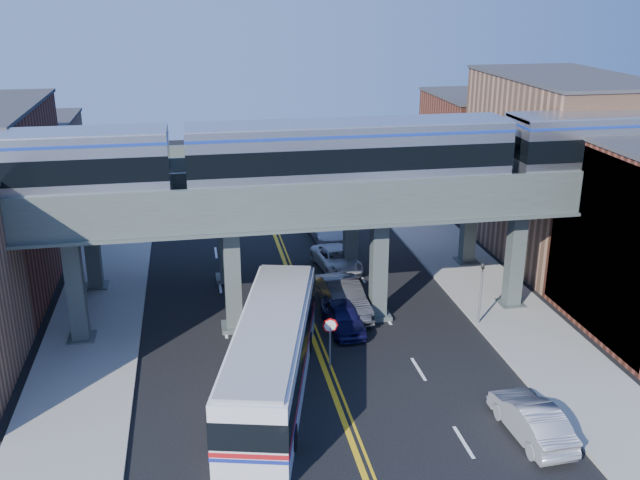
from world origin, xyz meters
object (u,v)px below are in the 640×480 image
object	(u,v)px
car_lane_d	(328,228)
car_parked_curb	(531,419)
traffic_signal	(481,287)
car_lane_c	(337,259)
transit_train	(349,154)
transit_bus	(272,357)
stop_sign	(330,335)
car_lane_b	(344,297)
car_lane_a	(343,316)

from	to	relation	value
car_lane_d	car_parked_curb	xyz separation A→B (m)	(3.62, -25.43, -0.08)
car_lane_d	traffic_signal	bearing A→B (deg)	-72.49
car_lane_c	car_lane_d	xyz separation A→B (m)	(0.53, 5.88, 0.18)
transit_train	transit_bus	bearing A→B (deg)	-126.57
car_lane_d	stop_sign	bearing A→B (deg)	-102.65
car_lane_b	car_parked_curb	world-z (taller)	car_lane_b
transit_bus	car_lane_d	bearing A→B (deg)	-3.92
car_lane_a	transit_train	bearing A→B (deg)	64.29
transit_train	car_lane_c	xyz separation A→B (m)	(0.95, 7.50, -8.74)
stop_sign	car_lane_c	xyz separation A→B (m)	(2.90, 12.50, -1.06)
transit_train	stop_sign	xyz separation A→B (m)	(-1.96, -5.00, -7.68)
stop_sign	transit_train	bearing A→B (deg)	68.64
traffic_signal	car_lane_b	size ratio (longest dim) A/B	0.73
traffic_signal	transit_bus	size ratio (longest dim) A/B	0.30
car_lane_a	car_lane_b	bearing A→B (deg)	74.49
stop_sign	transit_bus	distance (m)	3.49
car_lane_a	car_lane_d	world-z (taller)	car_lane_d
car_lane_c	traffic_signal	bearing A→B (deg)	-65.47
car_lane_a	car_lane_b	distance (m)	2.13
transit_bus	car_lane_d	size ratio (longest dim) A/B	2.30
car_parked_curb	transit_train	bearing A→B (deg)	-70.11
transit_train	stop_sign	bearing A→B (deg)	-111.36
stop_sign	car_lane_c	distance (m)	12.87
traffic_signal	car_lane_b	bearing A→B (deg)	156.71
transit_train	traffic_signal	xyz separation A→B (m)	(6.94, -2.00, -7.14)
car_parked_curb	car_lane_b	bearing A→B (deg)	-71.70
stop_sign	car_lane_a	world-z (taller)	stop_sign
stop_sign	car_lane_a	bearing A→B (deg)	69.02
stop_sign	car_lane_b	bearing A→B (deg)	71.87
car_lane_a	traffic_signal	bearing A→B (deg)	-10.03
car_lane_d	car_parked_curb	bearing A→B (deg)	-83.95
transit_train	traffic_signal	bearing A→B (deg)	-16.07
transit_train	transit_bus	xyz separation A→B (m)	(-4.99, -6.73, -7.65)
car_lane_a	transit_bus	bearing A→B (deg)	-131.80
traffic_signal	car_lane_c	xyz separation A→B (m)	(-6.00, 9.50, -1.60)
transit_train	traffic_signal	size ratio (longest dim) A/B	12.55
transit_bus	car_lane_c	size ratio (longest dim) A/B	2.75
stop_sign	car_parked_curb	world-z (taller)	stop_sign
transit_train	transit_bus	world-z (taller)	transit_train
transit_train	car_lane_d	bearing A→B (deg)	83.67
transit_bus	car_lane_c	distance (m)	15.45
transit_train	car_lane_a	world-z (taller)	transit_train
car_lane_a	car_parked_curb	bearing A→B (deg)	-66.13
car_lane_b	stop_sign	bearing A→B (deg)	-112.75
car_lane_d	car_lane_a	bearing A→B (deg)	-99.69
car_lane_b	car_lane_c	world-z (taller)	car_lane_b
transit_bus	car_lane_c	world-z (taller)	transit_bus
transit_train	car_lane_b	bearing A→B (deg)	89.69
car_lane_b	car_parked_curb	distance (m)	14.01
stop_sign	car_lane_b	distance (m)	6.36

